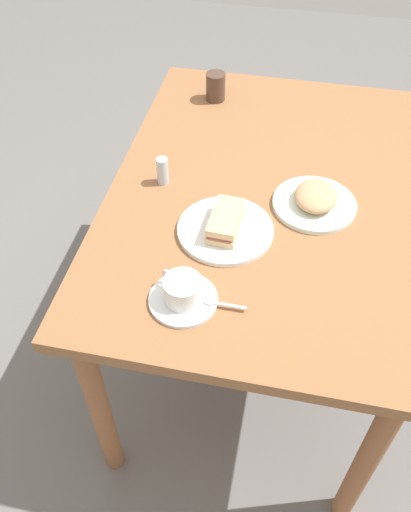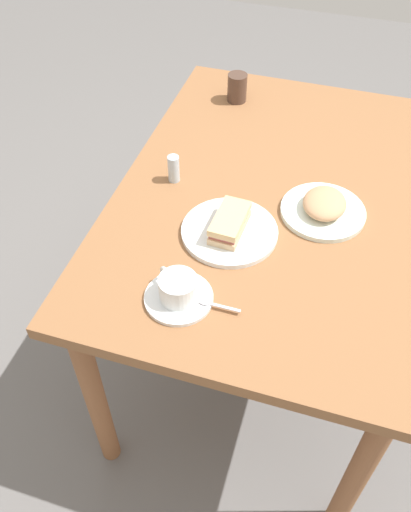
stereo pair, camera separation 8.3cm
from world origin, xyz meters
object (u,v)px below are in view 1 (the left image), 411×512
(coffee_cup, at_px, (182,289))
(side_plate, at_px, (314,204))
(drinking_glass, at_px, (216,87))
(sandwich_plate, at_px, (225,230))
(salt_shaker, at_px, (163,171))
(dining_table, at_px, (264,214))
(spoon, at_px, (218,303))
(sandwich_front, at_px, (226,221))
(coffee_saucer, at_px, (183,300))

(coffee_cup, bearing_deg, side_plate, -35.19)
(drinking_glass, bearing_deg, sandwich_plate, -166.72)
(salt_shaker, relative_size, drinking_glass, 0.87)
(dining_table, relative_size, side_plate, 5.45)
(salt_shaker, bearing_deg, coffee_cup, -159.31)
(dining_table, height_order, spoon, spoon)
(sandwich_front, distance_m, coffee_saucer, 0.25)
(dining_table, relative_size, coffee_cup, 11.75)
(sandwich_plate, xyz_separation_m, sandwich_front, (-0.00, -0.00, 0.03))
(coffee_saucer, bearing_deg, coffee_cup, 53.47)
(sandwich_plate, bearing_deg, drinking_glass, 13.28)
(dining_table, relative_size, sandwich_front, 8.49)
(sandwich_plate, height_order, spoon, spoon)
(sandwich_plate, bearing_deg, sandwich_front, -179.82)
(sandwich_front, bearing_deg, salt_shaker, 51.87)
(dining_table, bearing_deg, side_plate, -109.46)
(coffee_saucer, xyz_separation_m, drinking_glass, (0.85, 0.09, 0.04))
(dining_table, height_order, side_plate, side_plate)
(sandwich_plate, bearing_deg, salt_shaker, 52.03)
(spoon, xyz_separation_m, salt_shaker, (0.40, 0.23, 0.03))
(coffee_saucer, bearing_deg, dining_table, -17.52)
(sandwich_plate, relative_size, side_plate, 1.10)
(spoon, bearing_deg, salt_shaker, 30.01)
(coffee_saucer, bearing_deg, spoon, -90.28)
(dining_table, height_order, sandwich_front, sandwich_front)
(sandwich_front, height_order, spoon, sandwich_front)
(sandwich_front, distance_m, side_plate, 0.26)
(sandwich_front, relative_size, salt_shaker, 1.79)
(sandwich_front, xyz_separation_m, salt_shaker, (0.16, 0.20, 0.00))
(coffee_cup, distance_m, drinking_glass, 0.86)
(side_plate, bearing_deg, sandwich_plate, 123.96)
(coffee_cup, relative_size, drinking_glass, 1.13)
(sandwich_plate, height_order, coffee_saucer, sandwich_plate)
(coffee_cup, bearing_deg, sandwich_front, -13.05)
(salt_shaker, bearing_deg, spoon, -149.99)
(coffee_saucer, bearing_deg, sandwich_plate, -12.67)
(coffee_saucer, bearing_deg, drinking_glass, 6.13)
(dining_table, height_order, coffee_cup, coffee_cup)
(sandwich_plate, xyz_separation_m, salt_shaker, (0.16, 0.20, 0.03))
(spoon, height_order, drinking_glass, drinking_glass)
(sandwich_front, bearing_deg, coffee_cup, 166.95)
(drinking_glass, bearing_deg, coffee_saucer, -173.87)
(sandwich_plate, height_order, salt_shaker, salt_shaker)
(sandwich_front, relative_size, coffee_cup, 1.38)
(side_plate, xyz_separation_m, drinking_glass, (0.47, 0.36, 0.04))
(spoon, bearing_deg, coffee_cup, 89.07)
(side_plate, relative_size, drinking_glass, 2.43)
(coffee_cup, bearing_deg, coffee_saucer, -126.53)
(coffee_saucer, height_order, drinking_glass, drinking_glass)
(dining_table, distance_m, spoon, 0.45)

